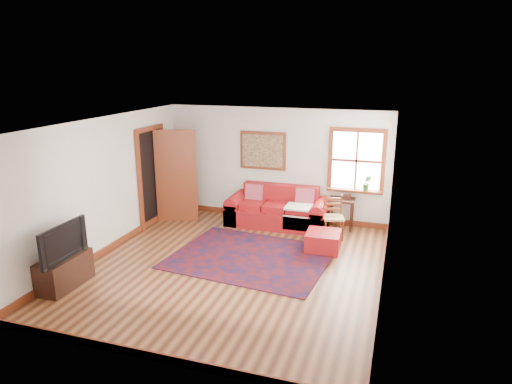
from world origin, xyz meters
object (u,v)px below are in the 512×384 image
(red_leather_sofa, at_px, (278,212))
(ladder_back_chair, at_px, (333,215))
(side_table, at_px, (342,204))
(red_ottoman, at_px, (323,241))
(media_cabinet, at_px, (65,271))

(red_leather_sofa, bearing_deg, ladder_back_chair, -16.91)
(side_table, bearing_deg, red_ottoman, -96.80)
(red_ottoman, xyz_separation_m, ladder_back_chair, (0.07, 0.73, 0.28))
(red_ottoman, bearing_deg, ladder_back_chair, 82.50)
(red_ottoman, height_order, side_table, side_table)
(red_ottoman, xyz_separation_m, side_table, (0.16, 1.32, 0.35))
(ladder_back_chair, bearing_deg, side_table, 81.06)
(red_ottoman, relative_size, media_cabinet, 0.68)
(side_table, height_order, media_cabinet, side_table)
(red_ottoman, distance_m, side_table, 1.37)
(red_ottoman, xyz_separation_m, media_cabinet, (-3.64, -2.70, 0.07))
(side_table, relative_size, ladder_back_chair, 0.76)
(red_leather_sofa, distance_m, media_cabinet, 4.53)
(red_leather_sofa, relative_size, red_ottoman, 3.45)
(side_table, bearing_deg, media_cabinet, -133.37)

